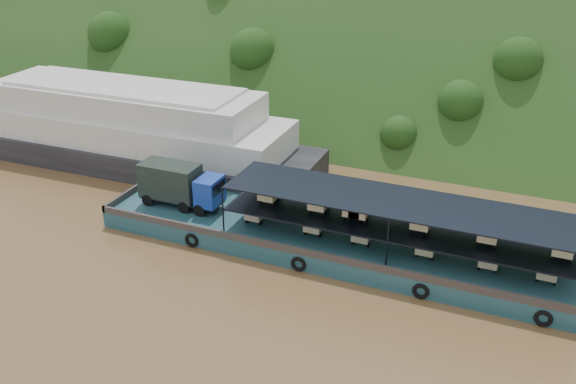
% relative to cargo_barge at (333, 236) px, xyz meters
% --- Properties ---
extents(ground, '(160.00, 160.00, 0.00)m').
position_rel_cargo_barge_xyz_m(ground, '(-1.88, -1.83, -1.10)').
color(ground, brown).
rests_on(ground, ground).
extents(hillside, '(140.00, 39.60, 39.60)m').
position_rel_cargo_barge_xyz_m(hillside, '(-1.88, 34.17, -1.10)').
color(hillside, '#183513').
rests_on(hillside, ground).
extents(cargo_barge, '(35.00, 7.18, 4.54)m').
position_rel_cargo_barge_xyz_m(cargo_barge, '(0.00, 0.00, 0.00)').
color(cargo_barge, '#143F49').
rests_on(cargo_barge, ground).
extents(passenger_ferry, '(35.52, 9.52, 7.16)m').
position_rel_cargo_barge_xyz_m(passenger_ferry, '(-22.47, 8.03, 2.00)').
color(passenger_ferry, black).
rests_on(passenger_ferry, ground).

